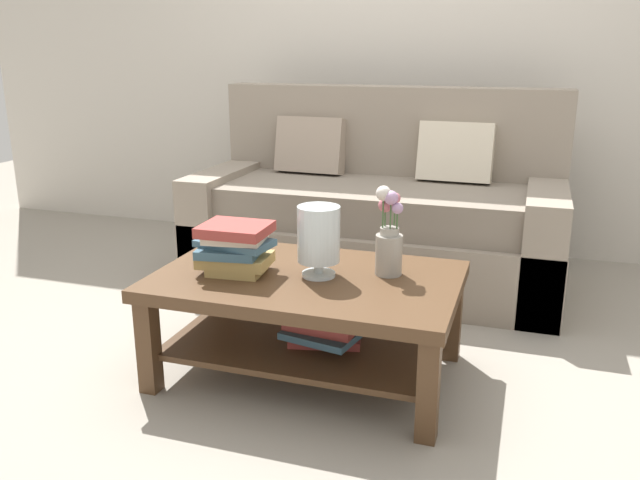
{
  "coord_description": "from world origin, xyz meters",
  "views": [
    {
      "loc": [
        0.79,
        -2.61,
        1.27
      ],
      "look_at": [
        0.0,
        -0.2,
        0.52
      ],
      "focal_mm": 36.61,
      "sensor_mm": 36.0,
      "label": 1
    }
  ],
  "objects_px": {
    "couch": "(378,216)",
    "book_stack_main": "(235,247)",
    "glass_hurricane_vase": "(319,236)",
    "coffee_table": "(309,303)",
    "flower_pitcher": "(389,239)"
  },
  "relations": [
    {
      "from": "couch",
      "to": "book_stack_main",
      "type": "xyz_separation_m",
      "value": [
        -0.27,
        -1.27,
        0.16
      ]
    },
    {
      "from": "couch",
      "to": "glass_hurricane_vase",
      "type": "distance_m",
      "value": 1.23
    },
    {
      "from": "couch",
      "to": "glass_hurricane_vase",
      "type": "xyz_separation_m",
      "value": [
        0.05,
        -1.21,
        0.22
      ]
    },
    {
      "from": "coffee_table",
      "to": "couch",
      "type": "bearing_deg",
      "value": 90.67
    },
    {
      "from": "couch",
      "to": "flower_pitcher",
      "type": "distance_m",
      "value": 1.16
    },
    {
      "from": "coffee_table",
      "to": "book_stack_main",
      "type": "xyz_separation_m",
      "value": [
        -0.29,
        -0.06,
        0.22
      ]
    },
    {
      "from": "coffee_table",
      "to": "glass_hurricane_vase",
      "type": "height_order",
      "value": "glass_hurricane_vase"
    },
    {
      "from": "book_stack_main",
      "to": "couch",
      "type": "bearing_deg",
      "value": 77.91
    },
    {
      "from": "couch",
      "to": "book_stack_main",
      "type": "height_order",
      "value": "couch"
    },
    {
      "from": "book_stack_main",
      "to": "flower_pitcher",
      "type": "relative_size",
      "value": 0.87
    },
    {
      "from": "book_stack_main",
      "to": "glass_hurricane_vase",
      "type": "height_order",
      "value": "glass_hurricane_vase"
    },
    {
      "from": "couch",
      "to": "coffee_table",
      "type": "distance_m",
      "value": 1.21
    },
    {
      "from": "glass_hurricane_vase",
      "to": "flower_pitcher",
      "type": "bearing_deg",
      "value": 22.86
    },
    {
      "from": "glass_hurricane_vase",
      "to": "flower_pitcher",
      "type": "xyz_separation_m",
      "value": [
        0.25,
        0.11,
        -0.02
      ]
    },
    {
      "from": "couch",
      "to": "glass_hurricane_vase",
      "type": "relative_size",
      "value": 7.13
    }
  ]
}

